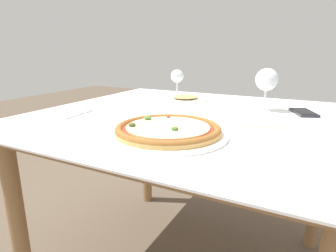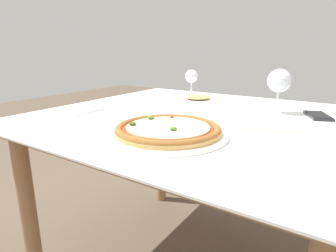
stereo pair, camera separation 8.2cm
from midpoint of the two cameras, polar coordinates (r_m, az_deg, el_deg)
The scene contains 8 objects.
dining_table at distance 1.11m, azimuth 2.48°, elevation -1.90°, with size 1.20×1.11×0.72m.
pizza_plate at distance 0.82m, azimuth -2.86°, elevation -0.92°, with size 0.35×0.35×0.04m.
fork at distance 1.16m, azimuth -19.47°, elevation 2.28°, with size 0.04×0.17×0.00m.
wine_glass_far_left at distance 1.54m, azimuth 0.34°, elevation 9.93°, with size 0.07×0.07×0.14m.
wine_glass_far_right at distance 1.20m, azimuth 17.58°, elevation 8.84°, with size 0.09×0.09×0.17m.
cell_phone at distance 1.22m, azimuth 24.13°, elevation 2.53°, with size 0.12×0.16×0.01m.
side_plate at distance 1.40m, azimuth 1.85°, elevation 5.61°, with size 0.21×0.21×0.03m.
napkin_folded at distance 0.99m, azimuth 16.61°, elevation 0.54°, with size 0.18×0.15×0.01m.
Camera 1 is at (0.41, -0.98, 0.97)m, focal length 30.00 mm.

